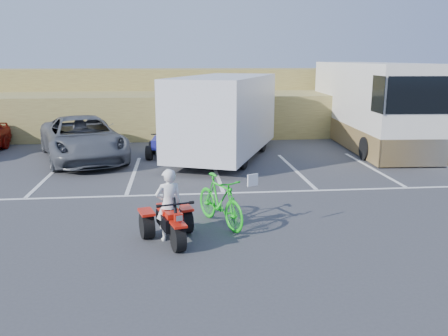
{
  "coord_description": "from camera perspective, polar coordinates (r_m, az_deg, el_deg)",
  "views": [
    {
      "loc": [
        -1.3,
        -10.32,
        3.7
      ],
      "look_at": [
        -0.11,
        1.24,
        1.0
      ],
      "focal_mm": 38.0,
      "sensor_mm": 36.0,
      "label": 1
    }
  ],
  "objects": [
    {
      "name": "quad_atv_blue",
      "position": [
        18.34,
        -7.36,
        1.33
      ],
      "size": [
        1.25,
        1.61,
        1.0
      ],
      "primitive_type": null,
      "rotation": [
        0.0,
        0.0,
        -0.08
      ],
      "color": "navy",
      "rests_on": "ground"
    },
    {
      "name": "cargo_trailer",
      "position": [
        17.77,
        0.03,
        6.47
      ],
      "size": [
        4.87,
        7.06,
        3.06
      ],
      "rotation": [
        0.0,
        0.0,
        -0.38
      ],
      "color": "silver",
      "rests_on": "ground"
    },
    {
      "name": "ground",
      "position": [
        11.04,
        1.23,
        -6.5
      ],
      "size": [
        100.0,
        100.0,
        0.0
      ],
      "primitive_type": "plane",
      "color": "#3D3D3F",
      "rests_on": "ground"
    },
    {
      "name": "quad_atv_green",
      "position": [
        18.87,
        -4.86,
        1.72
      ],
      "size": [
        1.21,
        1.56,
        0.97
      ],
      "primitive_type": null,
      "rotation": [
        0.0,
        0.0,
        -0.07
      ],
      "color": "#16621F",
      "rests_on": "ground"
    },
    {
      "name": "grass_embankment",
      "position": [
        25.93,
        -3.01,
        8.02
      ],
      "size": [
        40.0,
        8.5,
        3.1
      ],
      "color": "olive",
      "rests_on": "ground"
    },
    {
      "name": "red_trike_atv",
      "position": [
        9.95,
        -6.32,
        -8.83
      ],
      "size": [
        1.46,
        1.71,
        0.96
      ],
      "primitive_type": null,
      "rotation": [
        0.0,
        0.0,
        0.27
      ],
      "color": "red",
      "rests_on": "ground"
    },
    {
      "name": "parking_stripes",
      "position": [
        15.01,
        2.6,
        -1.19
      ],
      "size": [
        28.0,
        5.16,
        0.01
      ],
      "color": "white",
      "rests_on": "ground"
    },
    {
      "name": "green_dirt_bike",
      "position": [
        10.67,
        -0.48,
        -3.95
      ],
      "size": [
        1.3,
        1.96,
        1.15
      ],
      "primitive_type": "imported",
      "rotation": [
        0.0,
        0.0,
        0.44
      ],
      "color": "#14BF19",
      "rests_on": "ground"
    },
    {
      "name": "rv_motorhome",
      "position": [
        21.7,
        16.91,
        6.71
      ],
      "size": [
        2.98,
        9.76,
        3.46
      ],
      "rotation": [
        0.0,
        0.0,
        -0.06
      ],
      "color": "silver",
      "rests_on": "ground"
    },
    {
      "name": "rider",
      "position": [
        9.83,
        -6.66,
        -4.41
      ],
      "size": [
        0.63,
        0.5,
        1.52
      ],
      "primitive_type": "imported",
      "rotation": [
        0.0,
        0.0,
        3.41
      ],
      "color": "white",
      "rests_on": "ground"
    },
    {
      "name": "grey_pickup",
      "position": [
        18.36,
        -16.66,
        3.43
      ],
      "size": [
        4.33,
        6.27,
        1.59
      ],
      "primitive_type": "imported",
      "rotation": [
        0.0,
        0.0,
        0.32
      ],
      "color": "#4E5157",
      "rests_on": "ground"
    }
  ]
}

